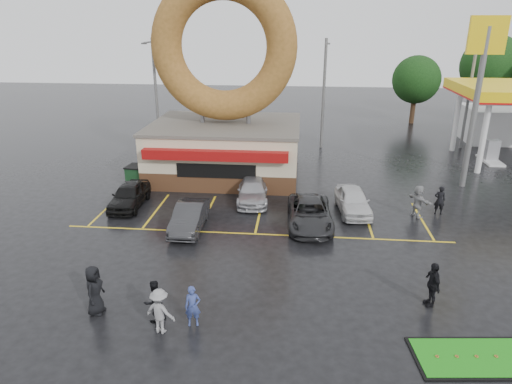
# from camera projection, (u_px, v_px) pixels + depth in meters

# --- Properties ---
(ground) EXTENTS (120.00, 120.00, 0.00)m
(ground) POSITION_uv_depth(u_px,v_px,m) (248.00, 267.00, 20.33)
(ground) COLOR black
(ground) RESTS_ON ground
(donut_shop) EXTENTS (10.20, 8.70, 13.50)m
(donut_shop) POSITION_uv_depth(u_px,v_px,m) (225.00, 112.00, 31.10)
(donut_shop) COLOR #472B19
(donut_shop) RESTS_ON ground
(shell_sign) EXTENTS (2.20, 0.36, 10.60)m
(shell_sign) POSITION_uv_depth(u_px,v_px,m) (481.00, 72.00, 27.72)
(shell_sign) COLOR slate
(shell_sign) RESTS_ON ground
(streetlight_left) EXTENTS (0.40, 2.21, 9.00)m
(streetlight_left) POSITION_uv_depth(u_px,v_px,m) (156.00, 91.00, 38.09)
(streetlight_left) COLOR slate
(streetlight_left) RESTS_ON ground
(streetlight_mid) EXTENTS (0.40, 2.21, 9.00)m
(streetlight_mid) POSITION_uv_depth(u_px,v_px,m) (324.00, 92.00, 37.75)
(streetlight_mid) COLOR slate
(streetlight_mid) RESTS_ON ground
(streetlight_right) EXTENTS (0.40, 2.21, 9.00)m
(streetlight_right) POSITION_uv_depth(u_px,v_px,m) (470.00, 92.00, 37.60)
(streetlight_right) COLOR slate
(streetlight_right) RESTS_ON ground
(tree_far_c) EXTENTS (6.30, 6.30, 9.00)m
(tree_far_c) POSITION_uv_depth(u_px,v_px,m) (491.00, 66.00, 47.93)
(tree_far_c) COLOR #332114
(tree_far_c) RESTS_ON ground
(tree_far_d) EXTENTS (4.90, 4.90, 7.00)m
(tree_far_d) POSITION_uv_depth(u_px,v_px,m) (416.00, 80.00, 47.26)
(tree_far_d) COLOR #332114
(tree_far_d) RESTS_ON ground
(car_black) EXTENTS (1.77, 4.19, 1.41)m
(car_black) POSITION_uv_depth(u_px,v_px,m) (129.00, 195.00, 26.73)
(car_black) COLOR black
(car_black) RESTS_ON ground
(car_dgrey) EXTENTS (1.47, 4.12, 1.36)m
(car_dgrey) POSITION_uv_depth(u_px,v_px,m) (189.00, 217.00, 23.85)
(car_dgrey) COLOR #29292B
(car_dgrey) RESTS_ON ground
(car_silver) EXTENTS (2.15, 4.54, 1.28)m
(car_silver) POSITION_uv_depth(u_px,v_px,m) (253.00, 191.00, 27.61)
(car_silver) COLOR #A2A2A7
(car_silver) RESTS_ON ground
(car_grey) EXTENTS (2.50, 5.04, 1.37)m
(car_grey) POSITION_uv_depth(u_px,v_px,m) (310.00, 213.00, 24.26)
(car_grey) COLOR #28282A
(car_grey) RESTS_ON ground
(car_white) EXTENTS (2.06, 4.27, 1.41)m
(car_white) POSITION_uv_depth(u_px,v_px,m) (353.00, 201.00, 25.94)
(car_white) COLOR silver
(car_white) RESTS_ON ground
(person_blue) EXTENTS (0.63, 0.47, 1.56)m
(person_blue) POSITION_uv_depth(u_px,v_px,m) (193.00, 306.00, 16.23)
(person_blue) COLOR navy
(person_blue) RESTS_ON ground
(person_blackjkt) EXTENTS (1.00, 0.99, 1.62)m
(person_blackjkt) POSITION_uv_depth(u_px,v_px,m) (154.00, 301.00, 16.47)
(person_blackjkt) COLOR black
(person_blackjkt) RESTS_ON ground
(person_hoodie) EXTENTS (1.23, 0.91, 1.70)m
(person_hoodie) POSITION_uv_depth(u_px,v_px,m) (160.00, 311.00, 15.84)
(person_hoodie) COLOR gray
(person_hoodie) RESTS_ON ground
(person_bystander) EXTENTS (0.65, 0.97, 1.95)m
(person_bystander) POSITION_uv_depth(u_px,v_px,m) (94.00, 290.00, 16.85)
(person_bystander) COLOR black
(person_bystander) RESTS_ON ground
(person_cameraman) EXTENTS (0.60, 1.12, 1.82)m
(person_cameraman) POSITION_uv_depth(u_px,v_px,m) (432.00, 284.00, 17.35)
(person_cameraman) COLOR black
(person_cameraman) RESTS_ON ground
(person_walker_near) EXTENTS (1.36, 1.73, 1.84)m
(person_walker_near) POSITION_uv_depth(u_px,v_px,m) (418.00, 201.00, 25.28)
(person_walker_near) COLOR gray
(person_walker_near) RESTS_ON ground
(person_walker_far) EXTENTS (0.63, 0.43, 1.67)m
(person_walker_far) POSITION_uv_depth(u_px,v_px,m) (440.00, 200.00, 25.66)
(person_walker_far) COLOR black
(person_walker_far) RESTS_ON ground
(dumpster) EXTENTS (1.94, 1.42, 1.30)m
(dumpster) POSITION_uv_depth(u_px,v_px,m) (142.00, 177.00, 30.07)
(dumpster) COLOR #163B1D
(dumpster) RESTS_ON ground
(putting_green) EXTENTS (4.89, 2.49, 0.59)m
(putting_green) POSITION_uv_depth(u_px,v_px,m) (486.00, 358.00, 14.83)
(putting_green) COLOR black
(putting_green) RESTS_ON ground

